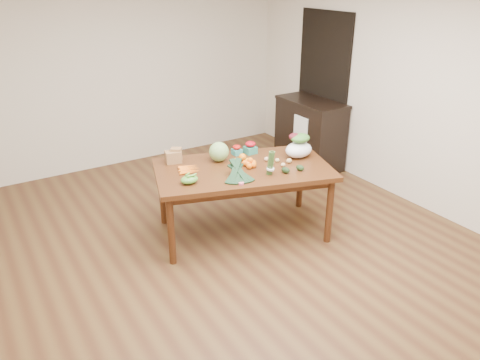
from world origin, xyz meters
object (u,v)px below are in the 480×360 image
dining_table (243,200)px  salad_bag (299,147)px  paper_bag (173,156)px  kale_bunch (239,172)px  mandarin_cluster (250,162)px  asparagus_bundle (271,163)px  cabinet (310,133)px  cabbage (219,152)px

dining_table → salad_bag: salad_bag is taller
paper_bag → kale_bunch: size_ratio=0.53×
mandarin_cluster → asparagus_bundle: asparagus_bundle is taller
paper_bag → mandarin_cluster: size_ratio=1.17×
dining_table → paper_bag: size_ratio=8.33×
dining_table → asparagus_bundle: bearing=-50.0°
dining_table → mandarin_cluster: mandarin_cluster is taller
mandarin_cluster → kale_bunch: (-0.28, -0.23, 0.03)m
cabinet → salad_bag: (-1.18, -1.20, 0.40)m
cabbage → salad_bag: size_ratio=0.68×
dining_table → salad_bag: 0.82m
cabbage → cabinet: bearing=23.4°
mandarin_cluster → kale_bunch: kale_bunch is taller
dining_table → cabinet: (1.84, 1.13, 0.10)m
asparagus_bundle → dining_table: bearing=130.0°
cabbage → asparagus_bundle: asparagus_bundle is taller
kale_bunch → mandarin_cluster: bearing=57.1°
dining_table → cabbage: cabbage is taller
paper_bag → mandarin_cluster: (0.62, -0.51, -0.03)m
cabbage → dining_table: bearing=-66.7°
kale_bunch → asparagus_bundle: (0.33, -0.06, 0.05)m
paper_bag → cabbage: cabbage is taller
salad_bag → cabbage: bearing=155.4°
mandarin_cluster → asparagus_bundle: size_ratio=0.72×
mandarin_cluster → salad_bag: bearing=-6.1°
cabbage → salad_bag: salad_bag is taller
cabinet → paper_bag: cabinet is taller
cabbage → paper_bag: bearing=153.2°
cabbage → kale_bunch: 0.53m
paper_bag → cabbage: 0.48m
cabbage → kale_bunch: bearing=-99.2°
paper_bag → mandarin_cluster: paper_bag is taller
cabinet → paper_bag: bearing=-165.1°
cabbage → mandarin_cluster: cabbage is taller
kale_bunch → salad_bag: (0.86, 0.17, 0.04)m
asparagus_bundle → mandarin_cluster: bearing=116.6°
dining_table → salad_bag: size_ratio=5.78×
mandarin_cluster → kale_bunch: size_ratio=0.45×
cabbage → salad_bag: (0.77, -0.35, 0.01)m
cabinet → mandarin_cluster: (-1.76, -1.14, 0.33)m
kale_bunch → cabbage: bearing=98.5°
mandarin_cluster → salad_bag: size_ratio=0.59×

